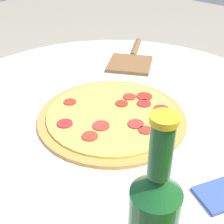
{
  "coord_description": "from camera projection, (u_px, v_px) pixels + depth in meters",
  "views": [
    {
      "loc": [
        0.53,
        0.46,
        1.2
      ],
      "look_at": [
        0.03,
        0.02,
        0.76
      ],
      "focal_mm": 50.0,
      "sensor_mm": 36.0,
      "label": 1
    }
  ],
  "objects": [
    {
      "name": "pizza_paddle",
      "position": [
        131.0,
        60.0,
        1.09
      ],
      "size": [
        0.3,
        0.22,
        0.02
      ],
      "rotation": [
        0.0,
        0.0,
        -2.63
      ],
      "color": "brown",
      "rests_on": "table"
    },
    {
      "name": "pizza",
      "position": [
        112.0,
        116.0,
        0.8
      ],
      "size": [
        0.38,
        0.38,
        0.02
      ],
      "color": "#B77F3D",
      "rests_on": "table"
    },
    {
      "name": "table",
      "position": [
        113.0,
        152.0,
        0.92
      ],
      "size": [
        1.05,
        1.05,
        0.74
      ],
      "color": "silver",
      "rests_on": "ground_plane"
    }
  ]
}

